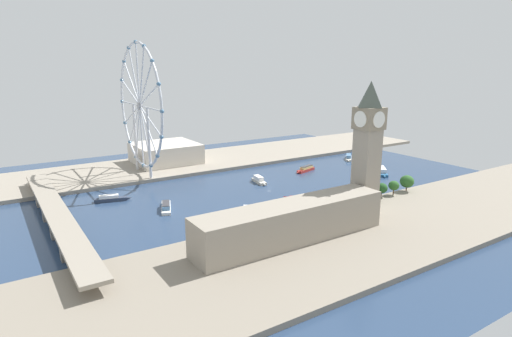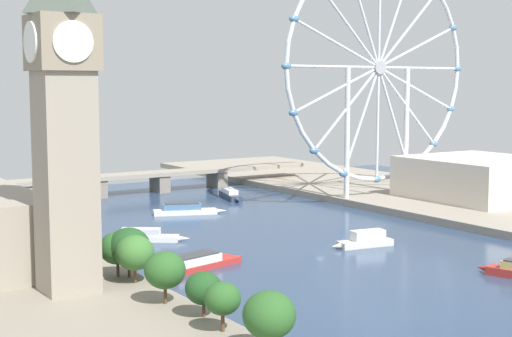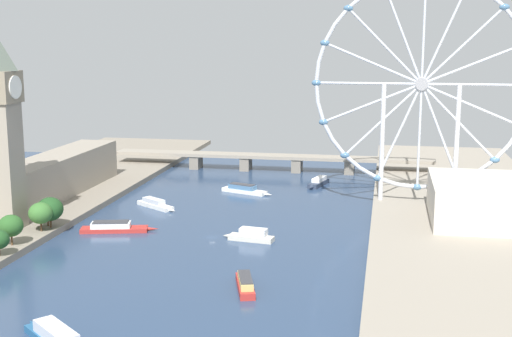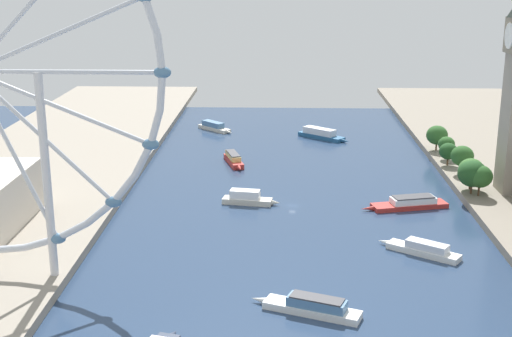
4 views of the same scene
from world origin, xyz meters
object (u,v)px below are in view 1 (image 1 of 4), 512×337
(tour_boat_0, at_px, (166,206))
(tour_boat_2, at_px, (259,180))
(river_bridge, at_px, (57,215))
(tour_boat_1, at_px, (247,211))
(tour_boat_4, at_px, (382,171))
(tour_boat_5, at_px, (349,157))
(ferris_wheel, at_px, (140,107))
(parliament_block, at_px, (292,222))
(tour_boat_3, at_px, (304,201))
(tour_boat_6, at_px, (111,199))
(tour_boat_7, at_px, (306,169))
(clock_tower, at_px, (367,147))
(riverside_hall, at_px, (166,153))

(tour_boat_0, distance_m, tour_boat_2, 92.52)
(river_bridge, bearing_deg, tour_boat_1, -110.76)
(tour_boat_4, xyz_separation_m, tour_boat_5, (59.46, -17.62, -0.32))
(ferris_wheel, height_order, river_bridge, ferris_wheel)
(tour_boat_0, relative_size, tour_boat_1, 1.20)
(tour_boat_2, height_order, tour_boat_5, tour_boat_2)
(parliament_block, distance_m, tour_boat_3, 74.68)
(ferris_wheel, bearing_deg, tour_boat_4, -119.84)
(tour_boat_3, bearing_deg, tour_boat_1, 71.26)
(tour_boat_2, xyz_separation_m, tour_boat_6, (16.93, 116.89, -0.27))
(tour_boat_1, distance_m, tour_boat_5, 195.11)
(river_bridge, bearing_deg, tour_boat_6, -49.74)
(river_bridge, relative_size, tour_boat_7, 8.02)
(tour_boat_0, bearing_deg, tour_boat_6, 56.16)
(clock_tower, xyz_separation_m, tour_boat_0, (84.76, 100.52, -44.73))
(tour_boat_2, height_order, tour_boat_3, tour_boat_2)
(river_bridge, relative_size, tour_boat_0, 6.77)
(tour_boat_4, height_order, tour_boat_6, tour_boat_4)
(tour_boat_0, height_order, tour_boat_4, tour_boat_4)
(riverside_hall, relative_size, tour_boat_5, 2.71)
(tour_boat_1, height_order, tour_boat_7, tour_boat_7)
(clock_tower, relative_size, tour_boat_3, 2.43)
(river_bridge, distance_m, tour_boat_3, 161.34)
(tour_boat_3, height_order, tour_boat_4, tour_boat_4)
(tour_boat_5, bearing_deg, riverside_hall, -70.14)
(tour_boat_4, xyz_separation_m, tour_boat_6, (51.71, 227.07, -0.36))
(tour_boat_0, height_order, tour_boat_2, tour_boat_2)
(riverside_hall, relative_size, tour_boat_0, 1.91)
(river_bridge, distance_m, tour_boat_5, 288.52)
(tour_boat_6, bearing_deg, tour_boat_4, 2.09)
(ferris_wheel, distance_m, tour_boat_2, 118.61)
(ferris_wheel, bearing_deg, tour_boat_2, -133.72)
(parliament_block, distance_m, tour_boat_0, 100.98)
(ferris_wheel, xyz_separation_m, tour_boat_0, (-92.43, 15.73, -59.44))
(tour_boat_7, bearing_deg, river_bridge, -9.24)
(clock_tower, bearing_deg, tour_boat_6, 45.99)
(parliament_block, xyz_separation_m, tour_boat_4, (80.45, -164.72, -11.20))
(river_bridge, xyz_separation_m, tour_boat_1, (-41.33, -109.02, -6.02))
(parliament_block, distance_m, tour_boat_1, 57.91)
(riverside_hall, distance_m, tour_boat_5, 186.89)
(riverside_hall, xyz_separation_m, tour_boat_6, (-86.42, 75.46, -10.25))
(tour_boat_3, height_order, tour_boat_6, tour_boat_6)
(tour_boat_6, relative_size, tour_boat_7, 1.02)
(river_bridge, bearing_deg, ferris_wheel, -43.24)
(parliament_block, distance_m, river_bridge, 142.10)
(parliament_block, height_order, tour_boat_0, parliament_block)
(tour_boat_6, distance_m, tour_boat_7, 174.56)
(river_bridge, xyz_separation_m, tour_boat_3, (-45.17, -154.78, -5.97))
(river_bridge, bearing_deg, tour_boat_0, -93.29)
(tour_boat_5, relative_size, tour_boat_6, 0.82)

